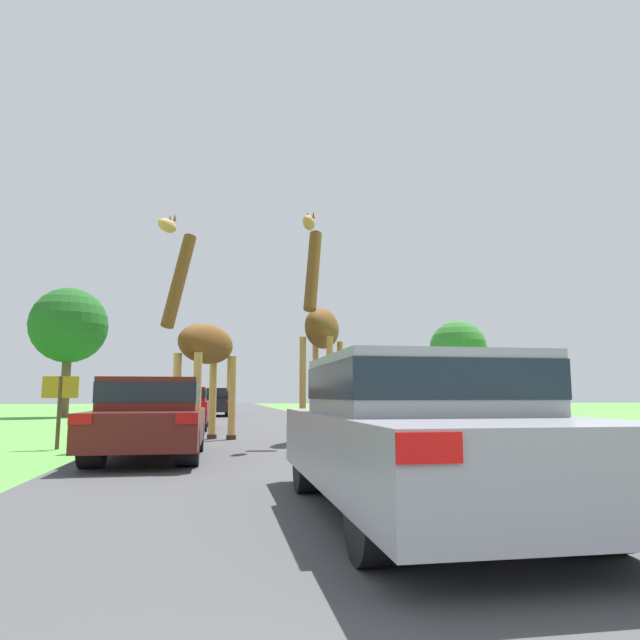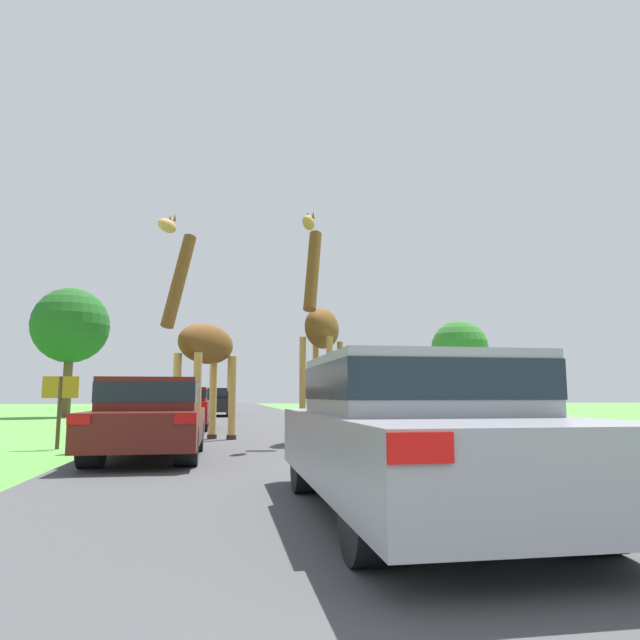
% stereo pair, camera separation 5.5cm
% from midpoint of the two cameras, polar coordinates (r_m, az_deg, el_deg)
% --- Properties ---
extents(road, '(7.02, 120.00, 0.00)m').
position_cam_midpoint_polar(road, '(30.06, -7.85, -9.54)').
color(road, '#424244').
rests_on(road, ground).
extents(giraffe_near_road, '(1.44, 2.63, 5.14)m').
position_cam_midpoint_polar(giraffe_near_road, '(13.46, -0.00, -0.94)').
color(giraffe_near_road, '#B77F3D').
rests_on(giraffe_near_road, ground).
extents(giraffe_companion, '(2.00, 2.63, 5.11)m').
position_cam_midpoint_polar(giraffe_companion, '(13.85, -11.74, -2.42)').
color(giraffe_companion, tan).
rests_on(giraffe_companion, ground).
extents(car_lead_maroon, '(1.88, 4.64, 1.43)m').
position_cam_midpoint_polar(car_lead_maroon, '(5.35, 9.55, -10.75)').
color(car_lead_maroon, gray).
rests_on(car_lead_maroon, ground).
extents(car_queue_right, '(1.78, 4.36, 1.47)m').
position_cam_midpoint_polar(car_queue_right, '(31.28, -10.49, -8.00)').
color(car_queue_right, black).
rests_on(car_queue_right, ground).
extents(car_queue_left, '(1.72, 3.98, 1.36)m').
position_cam_midpoint_polar(car_queue_left, '(10.31, -16.68, -9.15)').
color(car_queue_left, '#561914').
rests_on(car_queue_left, ground).
extents(car_far_ahead, '(1.82, 4.33, 1.33)m').
position_cam_midpoint_polar(car_far_ahead, '(18.96, -13.96, -8.42)').
color(car_far_ahead, maroon).
rests_on(car_far_ahead, ground).
extents(tree_left_edge, '(3.63, 3.63, 5.90)m').
position_cam_midpoint_polar(tree_left_edge, '(37.89, 13.60, -2.84)').
color(tree_left_edge, brown).
rests_on(tree_left_edge, ground).
extents(tree_centre_back, '(3.84, 3.84, 6.57)m').
position_cam_midpoint_polar(tree_centre_back, '(31.86, -23.86, -0.54)').
color(tree_centre_back, brown).
rests_on(tree_centre_back, ground).
extents(sign_post, '(0.70, 0.08, 1.46)m').
position_cam_midpoint_polar(sign_post, '(12.78, -24.69, -7.10)').
color(sign_post, '#4C3823').
rests_on(sign_post, ground).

